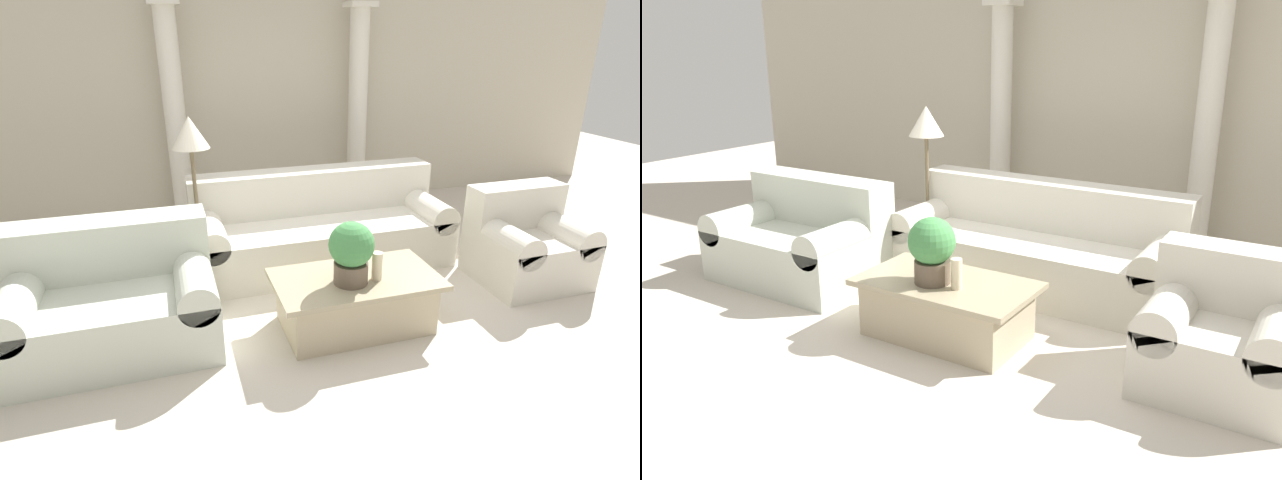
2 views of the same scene
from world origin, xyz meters
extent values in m
plane|color=beige|center=(0.00, 0.00, 0.00)|extent=(16.00, 16.00, 0.00)
cube|color=beige|center=(0.00, 2.75, 1.60)|extent=(10.00, 0.06, 3.20)
cube|color=beige|center=(0.20, 0.83, 0.23)|extent=(2.44, 0.96, 0.45)
cube|color=beige|center=(0.20, 1.14, 0.66)|extent=(2.44, 0.33, 0.42)
cylinder|color=beige|center=(-0.88, 0.83, 0.47)|extent=(0.28, 0.96, 0.28)
cylinder|color=beige|center=(1.28, 0.83, 0.47)|extent=(0.28, 0.96, 0.28)
cube|color=beige|center=(-1.65, -0.07, 0.23)|extent=(1.42, 0.96, 0.45)
cube|color=beige|center=(-1.65, 0.24, 0.66)|extent=(1.42, 0.33, 0.42)
cylinder|color=beige|center=(-2.22, -0.07, 0.47)|extent=(0.28, 0.96, 0.28)
cylinder|color=beige|center=(-1.08, -0.07, 0.47)|extent=(0.28, 0.96, 0.28)
cube|color=tan|center=(0.08, -0.34, 0.19)|extent=(1.09, 0.62, 0.38)
cube|color=tan|center=(0.08, -0.34, 0.40)|extent=(1.24, 0.70, 0.04)
cylinder|color=brown|center=(0.01, -0.41, 0.50)|extent=(0.25, 0.25, 0.16)
sphere|color=#428447|center=(0.01, -0.41, 0.73)|extent=(0.33, 0.33, 0.33)
cylinder|color=beige|center=(0.22, -0.42, 0.53)|extent=(0.08, 0.08, 0.21)
cylinder|color=brown|center=(-0.95, 0.92, 0.01)|extent=(0.27, 0.27, 0.03)
cylinder|color=brown|center=(-0.95, 0.92, 0.62)|extent=(0.04, 0.04, 1.17)
cone|color=silver|center=(-0.95, 0.92, 1.34)|extent=(0.32, 0.32, 0.27)
cylinder|color=silver|center=(-1.01, 2.45, 1.19)|extent=(0.23, 0.23, 2.38)
cube|color=silver|center=(-1.01, 2.45, 2.41)|extent=(0.32, 0.32, 0.06)
cylinder|color=silver|center=(1.18, 2.45, 1.19)|extent=(0.23, 0.23, 2.38)
cube|color=silver|center=(1.18, 2.45, 2.41)|extent=(0.32, 0.32, 0.06)
cube|color=beige|center=(1.86, -0.08, 0.22)|extent=(0.89, 0.81, 0.44)
cube|color=beige|center=(1.86, 0.18, 0.64)|extent=(0.89, 0.28, 0.39)
cylinder|color=beige|center=(1.56, -0.08, 0.45)|extent=(0.28, 0.81, 0.28)
cylinder|color=beige|center=(2.17, -0.08, 0.45)|extent=(0.28, 0.81, 0.28)
camera|label=1|loc=(-1.19, -3.44, 2.12)|focal=28.00mm
camera|label=2|loc=(2.32, -3.74, 2.03)|focal=35.00mm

